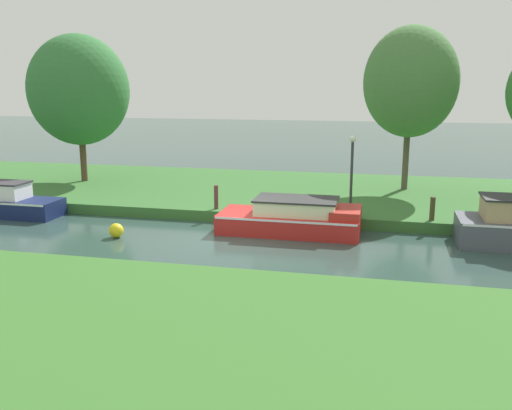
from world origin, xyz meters
name	(u,v)px	position (x,y,z in m)	size (l,w,h in m)	color
ground_plane	(232,239)	(0.00, 0.00, 0.00)	(120.00, 120.00, 0.00)	#2F4842
riverbank_far	(274,193)	(0.00, 7.00, 0.20)	(72.00, 10.00, 0.40)	#376A2F
riverbank_near	(94,365)	(0.00, -9.00, 0.20)	(72.00, 10.00, 0.40)	#386E2B
red_barge	(294,218)	(1.84, 1.20, 0.51)	(4.78, 2.03, 1.20)	red
willow_tree_left	(79,90)	(-9.30, 6.87, 4.69)	(4.74, 4.34, 6.84)	brown
willow_tree_centre	(411,82)	(5.67, 7.65, 5.05)	(3.92, 3.93, 6.97)	brown
lamp_post	(352,164)	(3.62, 3.14, 2.16)	(0.24, 0.24, 2.77)	#333338
mooring_post_near	(216,197)	(-1.29, 2.43, 0.85)	(0.16, 0.16, 0.89)	#54302F
mooring_post_far	(432,209)	(6.44, 2.43, 0.80)	(0.17, 0.17, 0.81)	#433A23
channel_buoy	(116,230)	(-3.77, -0.75, 0.24)	(0.48, 0.48, 0.48)	yellow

